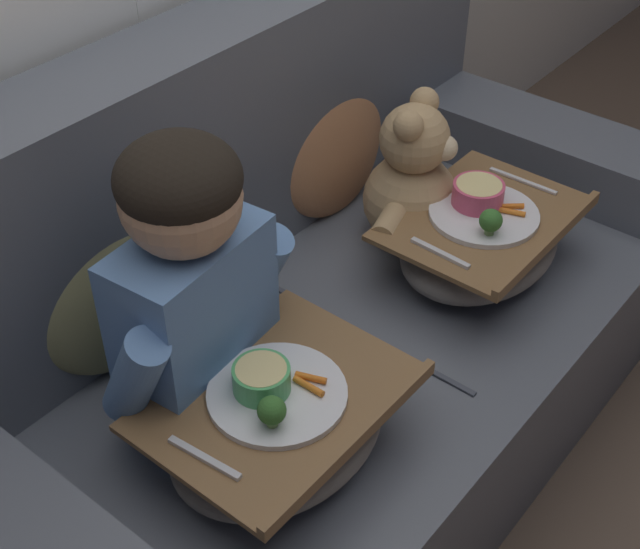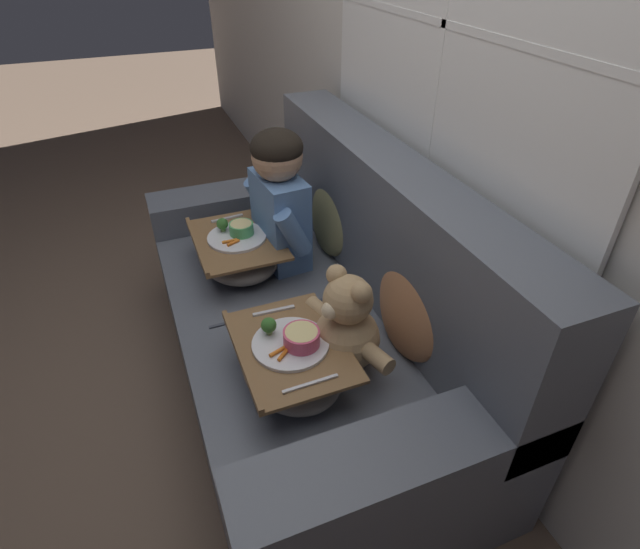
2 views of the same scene
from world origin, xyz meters
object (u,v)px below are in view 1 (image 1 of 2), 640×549
(throw_pillow_behind_teddy, at_px, (328,136))
(teddy_bear, at_px, (413,183))
(child_figure, at_px, (190,274))
(lap_tray_teddy, at_px, (480,240))
(throw_pillow_behind_child, at_px, (107,277))
(couch, at_px, (302,330))
(lap_tray_child, at_px, (278,422))

(throw_pillow_behind_teddy, bearing_deg, teddy_bear, -89.67)
(child_figure, bearing_deg, lap_tray_teddy, -15.54)
(teddy_bear, bearing_deg, lap_tray_teddy, -90.36)
(throw_pillow_behind_child, bearing_deg, lap_tray_teddy, -32.42)
(couch, distance_m, child_figure, 0.53)
(couch, xyz_separation_m, teddy_bear, (0.35, -0.05, 0.24))
(lap_tray_teddy, bearing_deg, throw_pillow_behind_child, 147.58)
(teddy_bear, bearing_deg, throw_pillow_behind_child, 160.10)
(throw_pillow_behind_teddy, height_order, lap_tray_child, throw_pillow_behind_teddy)
(teddy_bear, distance_m, lap_tray_teddy, 0.20)
(couch, height_order, throw_pillow_behind_teddy, couch)
(throw_pillow_behind_teddy, relative_size, lap_tray_child, 0.91)
(throw_pillow_behind_child, relative_size, lap_tray_child, 0.90)
(throw_pillow_behind_child, xyz_separation_m, child_figure, (0.00, -0.25, 0.13))
(lap_tray_child, bearing_deg, couch, 34.41)
(couch, bearing_deg, lap_tray_child, -145.59)
(lap_tray_child, bearing_deg, lap_tray_teddy, 0.03)
(couch, relative_size, lap_tray_teddy, 4.05)
(child_figure, height_order, teddy_bear, child_figure)
(throw_pillow_behind_child, bearing_deg, teddy_bear, -19.90)
(throw_pillow_behind_child, relative_size, lap_tray_teddy, 0.91)
(teddy_bear, bearing_deg, couch, 172.05)
(child_figure, relative_size, teddy_bear, 1.49)
(throw_pillow_behind_teddy, relative_size, child_figure, 0.70)
(throw_pillow_behind_teddy, distance_m, lap_tray_child, 0.82)
(couch, relative_size, teddy_bear, 4.62)
(lap_tray_child, relative_size, lap_tray_teddy, 1.01)
(throw_pillow_behind_child, height_order, child_figure, child_figure)
(throw_pillow_behind_teddy, distance_m, child_figure, 0.74)
(throw_pillow_behind_child, height_order, throw_pillow_behind_teddy, throw_pillow_behind_teddy)
(throw_pillow_behind_teddy, bearing_deg, couch, -149.66)
(throw_pillow_behind_teddy, bearing_deg, throw_pillow_behind_child, 180.00)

